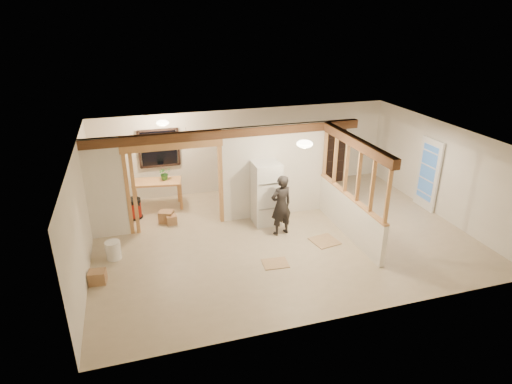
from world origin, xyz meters
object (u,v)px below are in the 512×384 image
object	(u,v)px
refrigerator	(266,193)
bookshelf	(330,156)
work_table	(158,194)
shop_vac	(134,208)
woman	(281,205)

from	to	relation	value
refrigerator	bookshelf	world-z (taller)	bookshelf
work_table	shop_vac	xyz separation A→B (m)	(-0.69, -0.46, -0.13)
shop_vac	bookshelf	world-z (taller)	bookshelf
woman	work_table	distance (m)	3.70
refrigerator	bookshelf	bearing A→B (deg)	37.64
refrigerator	bookshelf	distance (m)	3.65
refrigerator	bookshelf	xyz separation A→B (m)	(2.89, 2.23, 0.04)
woman	bookshelf	bearing A→B (deg)	-145.70
woman	bookshelf	distance (m)	4.02
shop_vac	woman	bearing A→B (deg)	-29.38
woman	shop_vac	bearing A→B (deg)	-42.24
shop_vac	bookshelf	size ratio (longest dim) A/B	0.32
refrigerator	shop_vac	xyz separation A→B (m)	(-3.32, 1.23, -0.54)
refrigerator	woman	xyz separation A→B (m)	(0.15, -0.72, -0.05)
work_table	bookshelf	distance (m)	5.56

